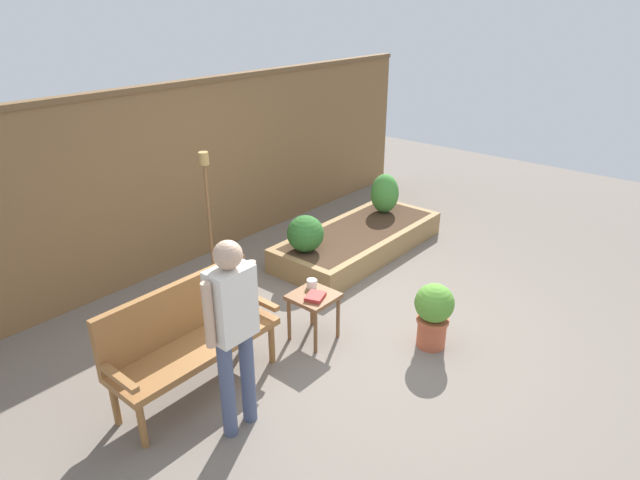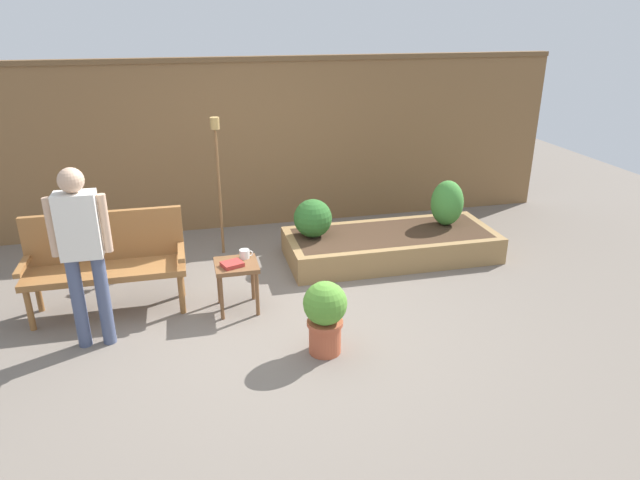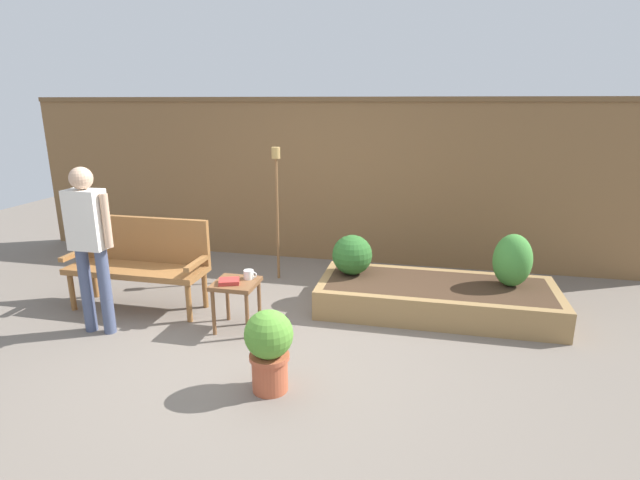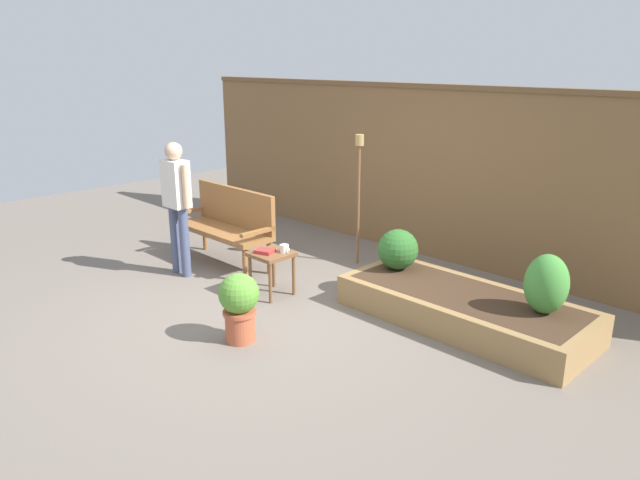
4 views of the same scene
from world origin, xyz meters
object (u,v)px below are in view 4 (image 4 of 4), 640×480
shrub_near_bench (398,249)px  shrub_far_corner (546,284)px  cup_on_table (284,249)px  garden_bench (228,220)px  person_by_bench (177,197)px  tiki_torch (359,176)px  side_table (272,260)px  potted_boxwood (239,303)px  book_on_table (265,251)px

shrub_near_bench → shrub_far_corner: size_ratio=0.80×
cup_on_table → shrub_far_corner: 2.62m
garden_bench → person_by_bench: 0.77m
garden_bench → shrub_far_corner: bearing=9.5°
cup_on_table → person_by_bench: 1.47m
tiki_torch → shrub_far_corner: bearing=-10.4°
side_table → shrub_far_corner: 2.75m
potted_boxwood → person_by_bench: (-1.88, 0.58, 0.57)m
garden_bench → shrub_near_bench: garden_bench is taller
potted_boxwood → person_by_bench: person_by_bench is taller
potted_boxwood → tiki_torch: 2.54m
garden_bench → side_table: 1.23m
garden_bench → shrub_near_bench: bearing=16.4°
side_table → shrub_far_corner: (2.58, 0.95, 0.17)m
cup_on_table → shrub_near_bench: size_ratio=0.30×
side_table → person_by_bench: bearing=-164.9°
shrub_near_bench → cup_on_table: bearing=-135.4°
side_table → cup_on_table: size_ratio=3.68×
garden_bench → potted_boxwood: (1.81, -1.24, -0.18)m
cup_on_table → shrub_far_corner: shrub_far_corner is taller
potted_boxwood → shrub_far_corner: bearing=43.7°
side_table → cup_on_table: cup_on_table is taller
potted_boxwood → shrub_near_bench: (0.33, 1.86, 0.15)m
side_table → shrub_far_corner: shrub_far_corner is taller
shrub_near_bench → shrub_far_corner: 1.62m
garden_bench → shrub_near_bench: (2.13, 0.63, -0.03)m
potted_boxwood → person_by_bench: bearing=162.8°
cup_on_table → person_by_bench: (-1.34, -0.44, 0.41)m
garden_bench → cup_on_table: bearing=-9.7°
book_on_table → shrub_near_bench: 1.41m
book_on_table → cup_on_table: bearing=29.7°
cup_on_table → book_on_table: size_ratio=0.71×
garden_bench → shrub_near_bench: 2.23m
side_table → tiki_torch: (-0.03, 1.42, 0.71)m
side_table → book_on_table: size_ratio=2.60×
book_on_table → shrub_far_corner: shrub_far_corner is taller
side_table → person_by_bench: size_ratio=0.31×
shrub_far_corner → shrub_near_bench: bearing=180.0°
book_on_table → potted_boxwood: size_ratio=0.29×
cup_on_table → potted_boxwood: size_ratio=0.20×
potted_boxwood → side_table: bearing=124.3°
book_on_table → tiki_torch: 1.60m
garden_bench → side_table: (1.18, -0.32, -0.15)m
side_table → potted_boxwood: 1.11m
garden_bench → side_table: size_ratio=3.00×
tiki_torch → side_table: bearing=-88.8°
book_on_table → person_by_bench: size_ratio=0.12×
shrub_near_bench → tiki_torch: bearing=154.1°
cup_on_table → potted_boxwood: potted_boxwood is taller
potted_boxwood → cup_on_table: bearing=117.6°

